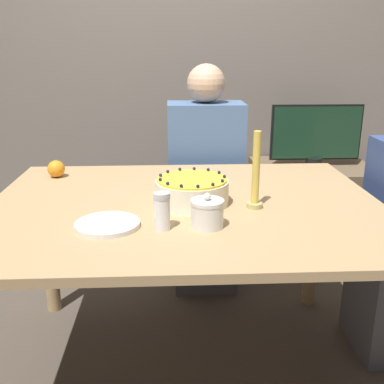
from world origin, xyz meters
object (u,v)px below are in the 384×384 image
object	(u,v)px
sugar_bowl	(207,213)
sugar_shaker	(162,211)
cake	(192,191)
person_man_blue_shirt	(205,194)
candle	(256,177)
tv_monitor	(316,134)

from	to	relation	value
sugar_bowl	sugar_shaker	distance (m)	0.15
cake	person_man_blue_shirt	xyz separation A→B (m)	(0.11, 0.78, -0.27)
cake	sugar_bowl	size ratio (longest dim) A/B	2.33
sugar_shaker	person_man_blue_shirt	size ratio (longest dim) A/B	0.10
sugar_shaker	person_man_blue_shirt	world-z (taller)	person_man_blue_shirt
candle	person_man_blue_shirt	distance (m)	0.90
cake	sugar_bowl	xyz separation A→B (m)	(0.04, -0.23, -0.00)
cake	tv_monitor	xyz separation A→B (m)	(0.81, 1.10, -0.00)
sugar_shaker	person_man_blue_shirt	xyz separation A→B (m)	(0.22, 1.02, -0.28)
cake	person_man_blue_shirt	world-z (taller)	person_man_blue_shirt
cake	sugar_shaker	world-z (taller)	sugar_shaker
tv_monitor	candle	bearing A→B (deg)	-116.99
sugar_shaker	tv_monitor	bearing A→B (deg)	55.65
candle	tv_monitor	bearing A→B (deg)	63.01
cake	candle	distance (m)	0.24
sugar_bowl	tv_monitor	size ratio (longest dim) A/B	0.21
sugar_shaker	tv_monitor	world-z (taller)	tv_monitor
candle	tv_monitor	xyz separation A→B (m)	(0.59, 1.16, -0.07)
candle	person_man_blue_shirt	size ratio (longest dim) A/B	0.23
cake	tv_monitor	size ratio (longest dim) A/B	0.48
candle	person_man_blue_shirt	xyz separation A→B (m)	(-0.11, 0.83, -0.33)
person_man_blue_shirt	tv_monitor	size ratio (longest dim) A/B	2.20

